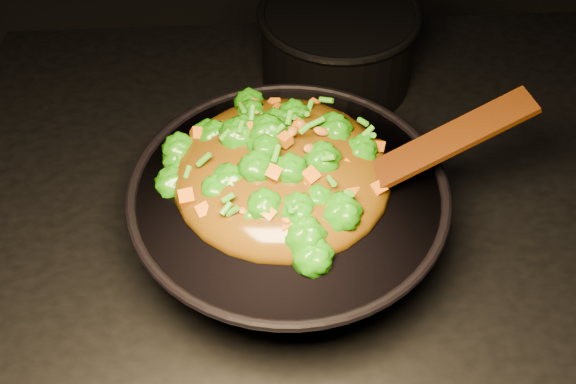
{
  "coord_description": "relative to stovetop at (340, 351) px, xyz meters",
  "views": [
    {
      "loc": [
        -0.14,
        -0.69,
        1.7
      ],
      "look_at": [
        -0.11,
        -0.07,
        1.0
      ],
      "focal_mm": 45.0,
      "sensor_mm": 36.0,
      "label": 1
    }
  ],
  "objects": [
    {
      "name": "back_pot",
      "position": [
        -0.0,
        0.27,
        0.52
      ],
      "size": [
        0.3,
        0.3,
        0.14
      ],
      "primitive_type": "cylinder",
      "rotation": [
        0.0,
        0.0,
        0.25
      ],
      "color": "black",
      "rests_on": "stovetop"
    },
    {
      "name": "stovetop",
      "position": [
        0.0,
        0.0,
        0.0
      ],
      "size": [
        1.2,
        0.9,
        0.9
      ],
      "primitive_type": "cube",
      "color": "black",
      "rests_on": "ground"
    },
    {
      "name": "stir_fry",
      "position": [
        -0.11,
        -0.05,
        0.61
      ],
      "size": [
        0.31,
        0.31,
        0.1
      ],
      "primitive_type": null,
      "rotation": [
        0.0,
        0.0,
        0.1
      ],
      "color": "#217B08",
      "rests_on": "wok"
    },
    {
      "name": "wok",
      "position": [
        -0.11,
        -0.08,
        0.51
      ],
      "size": [
        0.42,
        0.42,
        0.11
      ],
      "primitive_type": null,
      "rotation": [
        0.0,
        0.0,
        0.05
      ],
      "color": "black",
      "rests_on": "stovetop"
    },
    {
      "name": "spatula",
      "position": [
        0.06,
        -0.07,
        0.61
      ],
      "size": [
        0.28,
        0.11,
        0.12
      ],
      "primitive_type": "cube",
      "rotation": [
        0.0,
        -0.38,
        0.23
      ],
      "color": "#361004",
      "rests_on": "wok"
    }
  ]
}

